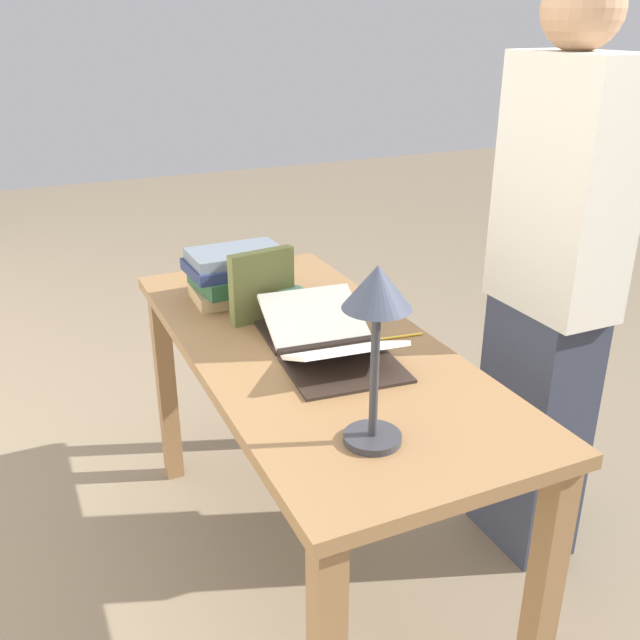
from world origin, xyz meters
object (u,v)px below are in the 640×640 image
pencil (397,337)px  person_reader (550,296)px  open_book (328,340)px  book_stack_tall (237,274)px  reading_lamp (377,311)px  coffee_mug (292,303)px  book_standing_upright (262,286)px

pencil → person_reader: (-0.07, -0.46, 0.07)m
open_book → book_stack_tall: size_ratio=1.67×
reading_lamp → person_reader: bearing=-65.2°
coffee_mug → book_stack_tall: bearing=25.3°
open_book → pencil: bearing=-87.6°
person_reader → coffee_mug: bearing=-116.5°
open_book → person_reader: size_ratio=0.30×
open_book → coffee_mug: open_book is taller
reading_lamp → pencil: size_ratio=2.60×
book_standing_upright → person_reader: 0.82m
coffee_mug → person_reader: person_reader is taller
reading_lamp → pencil: 0.59m
book_standing_upright → pencil: size_ratio=1.40×
coffee_mug → person_reader: (-0.33, -0.66, 0.03)m
open_book → book_standing_upright: book_standing_upright is taller
reading_lamp → coffee_mug: (0.68, -0.10, -0.25)m
person_reader → book_standing_upright: bearing=-114.7°
book_stack_tall → book_standing_upright: bearing=-176.2°
book_stack_tall → person_reader: size_ratio=0.18×
book_standing_upright → person_reader: size_ratio=0.12×
book_stack_tall → reading_lamp: (-0.89, 0.01, 0.21)m
pencil → person_reader: person_reader is taller
open_book → person_reader: 0.67m
reading_lamp → person_reader: (0.35, -0.76, -0.22)m
book_stack_tall → pencil: size_ratio=2.06×
book_standing_upright → reading_lamp: (-0.70, 0.02, 0.19)m
book_standing_upright → coffee_mug: 0.10m
open_book → reading_lamp: (-0.43, 0.10, 0.26)m
reading_lamp → person_reader: 0.87m
book_stack_tall → pencil: 0.56m
reading_lamp → book_standing_upright: bearing=-1.5°
reading_lamp → coffee_mug: size_ratio=4.35×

